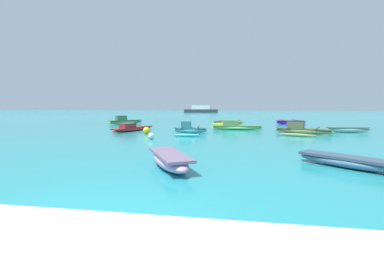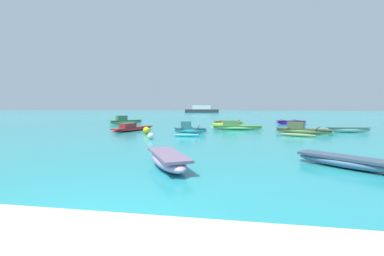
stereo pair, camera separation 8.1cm
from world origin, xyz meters
The scene contains 14 objects.
ground_plane centered at (0.00, 0.00, 0.00)m, with size 240.00×240.00×0.00m.
moored_boat_0 centered at (-0.74, 14.54, 0.27)m, with size 2.38×4.47×0.83m.
moored_boat_1 centered at (-8.96, 22.48, 0.32)m, with size 3.14×3.20×0.91m.
moored_boat_2 centered at (1.67, 23.93, 0.18)m, with size 3.34×4.39×0.38m.
moored_boat_3 centered at (8.07, 24.80, 0.22)m, with size 3.07×3.51×0.47m.
moored_boat_4 centered at (5.64, 5.44, 0.19)m, with size 2.77×2.58×0.34m.
moored_boat_5 centered at (2.41, 17.76, 0.27)m, with size 4.18×1.22×0.75m.
moored_boat_6 centered at (-5.30, 15.46, 0.21)m, with size 2.15×4.17×0.60m.
moored_boat_7 centered at (0.31, 4.60, 0.25)m, with size 2.05×2.83×0.44m.
moored_boat_8 centered at (10.24, 16.76, 0.22)m, with size 3.01×0.69×0.39m.
moored_boat_9 centered at (6.81, 15.43, 0.26)m, with size 3.66×4.56×0.79m.
mooring_buoy_0 centered at (-3.54, 13.68, 0.23)m, with size 0.47×0.47×0.47m.
mooring_buoy_1 centered at (-2.36, 11.01, 0.18)m, with size 0.36×0.36×0.36m.
distant_ferry centered at (-7.21, 73.62, 0.89)m, with size 9.94×2.19×2.19m.
Camera 2 is at (2.26, -2.78, 1.83)m, focal length 24.00 mm.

